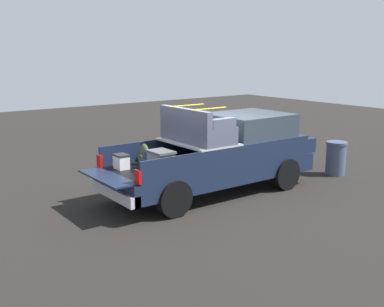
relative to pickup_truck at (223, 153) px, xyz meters
name	(u,v)px	position (x,y,z in m)	size (l,w,h in m)	color
ground_plane	(211,193)	(-0.37, 0.00, -0.98)	(40.00, 40.00, 0.00)	black
pickup_truck	(223,153)	(0.00, 0.00, 0.00)	(6.05, 2.06, 2.23)	#162138
trash_can	(336,158)	(3.65, -0.75, -0.49)	(0.60, 0.60, 0.98)	#3F4C66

